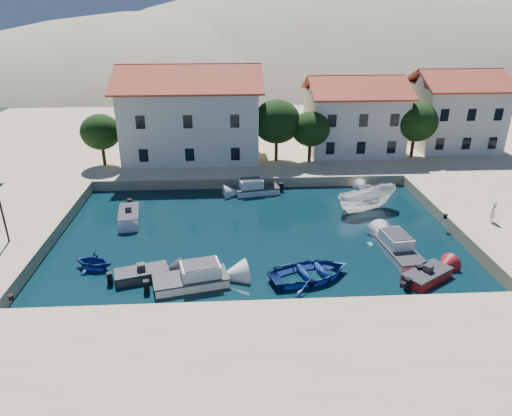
# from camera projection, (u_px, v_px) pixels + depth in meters

# --- Properties ---
(ground) EXTENTS (400.00, 400.00, 0.00)m
(ground) POSITION_uv_depth(u_px,v_px,m) (267.00, 314.00, 25.92)
(ground) COLOR black
(ground) RESTS_ON ground
(quay_south) EXTENTS (52.00, 12.00, 1.00)m
(quay_south) POSITION_uv_depth(u_px,v_px,m) (278.00, 388.00, 20.23)
(quay_south) COLOR #C8B289
(quay_south) RESTS_ON ground
(quay_west) EXTENTS (8.00, 20.00, 1.00)m
(quay_west) POSITION_uv_depth(u_px,v_px,m) (2.00, 235.00, 33.87)
(quay_west) COLOR #C8B289
(quay_west) RESTS_ON ground
(quay_north) EXTENTS (80.00, 36.00, 1.00)m
(quay_north) POSITION_uv_depth(u_px,v_px,m) (259.00, 136.00, 60.59)
(quay_north) COLOR #C8B289
(quay_north) RESTS_ON ground
(hills) EXTENTS (254.00, 176.00, 99.00)m
(hills) POSITION_uv_depth(u_px,v_px,m) (299.00, 140.00, 149.46)
(hills) COLOR tan
(hills) RESTS_ON ground
(building_left) EXTENTS (14.70, 9.45, 9.70)m
(building_left) POSITION_uv_depth(u_px,v_px,m) (191.00, 111.00, 48.84)
(building_left) COLOR white
(building_left) RESTS_ON quay_north
(building_mid) EXTENTS (10.50, 8.40, 8.30)m
(building_mid) POSITION_uv_depth(u_px,v_px,m) (354.00, 113.00, 50.99)
(building_mid) COLOR white
(building_mid) RESTS_ON quay_north
(building_right) EXTENTS (9.45, 8.40, 8.80)m
(building_right) POSITION_uv_depth(u_px,v_px,m) (454.00, 108.00, 52.43)
(building_right) COLOR white
(building_right) RESTS_ON quay_north
(trees) EXTENTS (37.30, 5.30, 6.45)m
(trees) POSITION_uv_depth(u_px,v_px,m) (291.00, 125.00, 47.51)
(trees) COLOR #382314
(trees) RESTS_ON quay_north
(bollards) EXTENTS (29.36, 9.56, 0.30)m
(bollards) POSITION_uv_depth(u_px,v_px,m) (306.00, 261.00, 29.15)
(bollards) COLOR black
(bollards) RESTS_ON ground
(motorboat_grey_sw) EXTENTS (3.64, 2.37, 1.25)m
(motorboat_grey_sw) POSITION_uv_depth(u_px,v_px,m) (142.00, 274.00, 29.31)
(motorboat_grey_sw) COLOR #313035
(motorboat_grey_sw) RESTS_ON ground
(cabin_cruiser_south) EXTENTS (4.97, 2.96, 1.60)m
(cabin_cruiser_south) POSITION_uv_depth(u_px,v_px,m) (191.00, 278.00, 28.50)
(cabin_cruiser_south) COLOR white
(cabin_cruiser_south) RESTS_ON ground
(rowboat_south) EXTENTS (6.27, 5.23, 1.12)m
(rowboat_south) POSITION_uv_depth(u_px,v_px,m) (310.00, 278.00, 29.43)
(rowboat_south) COLOR navy
(rowboat_south) RESTS_ON ground
(motorboat_red_se) EXTENTS (3.72, 3.15, 1.25)m
(motorboat_red_se) POSITION_uv_depth(u_px,v_px,m) (427.00, 275.00, 29.17)
(motorboat_red_se) COLOR maroon
(motorboat_red_se) RESTS_ON ground
(cabin_cruiser_east) EXTENTS (2.41, 4.90, 1.60)m
(cabin_cruiser_east) POSITION_uv_depth(u_px,v_px,m) (399.00, 250.00, 31.88)
(cabin_cruiser_east) COLOR white
(cabin_cruiser_east) RESTS_ON ground
(boat_east) EXTENTS (6.13, 4.06, 2.21)m
(boat_east) POSITION_uv_depth(u_px,v_px,m) (365.00, 211.00, 39.26)
(boat_east) COLOR white
(boat_east) RESTS_ON ground
(motorboat_white_ne) EXTENTS (1.69, 3.13, 1.25)m
(motorboat_white_ne) POSITION_uv_depth(u_px,v_px,m) (368.00, 194.00, 42.06)
(motorboat_white_ne) COLOR white
(motorboat_white_ne) RESTS_ON ground
(rowboat_west) EXTENTS (3.28, 3.04, 1.42)m
(rowboat_west) POSITION_uv_depth(u_px,v_px,m) (95.00, 268.00, 30.56)
(rowboat_west) COLOR navy
(rowboat_west) RESTS_ON ground
(motorboat_white_west) EXTENTS (2.17, 3.86, 1.25)m
(motorboat_white_west) POSITION_uv_depth(u_px,v_px,m) (129.00, 214.00, 37.80)
(motorboat_white_west) COLOR white
(motorboat_white_west) RESTS_ON ground
(cabin_cruiser_north) EXTENTS (4.32, 2.45, 1.60)m
(cabin_cruiser_north) POSITION_uv_depth(u_px,v_px,m) (257.00, 188.00, 42.79)
(cabin_cruiser_north) COLOR white
(cabin_cruiser_north) RESTS_ON ground
(pedestrian) EXTENTS (0.71, 0.65, 1.64)m
(pedestrian) POSITION_uv_depth(u_px,v_px,m) (493.00, 212.00, 34.57)
(pedestrian) COLOR white
(pedestrian) RESTS_ON quay_east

